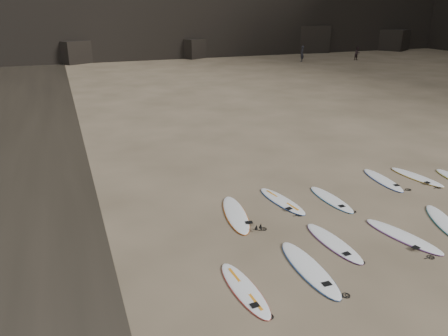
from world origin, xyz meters
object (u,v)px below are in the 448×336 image
object	(u,v)px
surfboard_2	(333,242)
surfboard_6	(282,201)
surfboard_0	(244,289)
surfboard_8	(383,180)
person_a	(302,54)
surfboard_3	(403,236)
surfboard_7	(331,199)
surfboard_1	(309,268)
person_b	(357,53)
surfboard_9	(417,177)
surfboard_5	(236,214)
surfboard_4	(444,222)

from	to	relation	value
surfboard_2	surfboard_6	bearing A→B (deg)	87.95
surfboard_0	surfboard_6	distance (m)	5.22
surfboard_8	person_a	bearing A→B (deg)	70.22
surfboard_3	surfboard_7	size ratio (longest dim) A/B	1.08
surfboard_3	surfboard_1	bearing A→B (deg)	174.25
surfboard_2	person_b	bearing A→B (deg)	49.24
surfboard_7	person_a	distance (m)	38.77
surfboard_2	person_b	xyz separation A→B (m)	(26.99, 35.48, 0.74)
surfboard_6	surfboard_9	world-z (taller)	surfboard_6
surfboard_2	surfboard_5	bearing A→B (deg)	123.00
surfboard_1	surfboard_3	distance (m)	3.50
surfboard_2	surfboard_7	xyz separation A→B (m)	(1.61, 2.55, -0.00)
surfboard_8	person_b	size ratio (longest dim) A/B	1.56
surfboard_1	surfboard_4	bearing A→B (deg)	9.27
surfboard_0	person_a	size ratio (longest dim) A/B	1.34
person_b	person_a	bearing A→B (deg)	160.90
person_a	surfboard_0	bearing A→B (deg)	2.14
surfboard_7	surfboard_9	world-z (taller)	same
surfboard_1	surfboard_7	size ratio (longest dim) A/B	1.17
person_b	surfboard_3	bearing A→B (deg)	-134.44
surfboard_0	surfboard_2	size ratio (longest dim) A/B	0.97
surfboard_6	surfboard_9	distance (m)	6.03
surfboard_1	surfboard_9	world-z (taller)	surfboard_1
surfboard_1	surfboard_2	world-z (taller)	surfboard_1
surfboard_8	person_b	distance (m)	39.22
surfboard_3	surfboard_8	size ratio (longest dim) A/B	1.05
surfboard_3	surfboard_6	world-z (taller)	surfboard_3
surfboard_5	surfboard_0	bearing A→B (deg)	-98.45
person_b	surfboard_5	bearing A→B (deg)	-141.13
surfboard_7	surfboard_9	xyz separation A→B (m)	(4.34, 0.59, 0.00)
surfboard_9	surfboard_7	bearing A→B (deg)	178.33
surfboard_7	surfboard_2	bearing A→B (deg)	-124.32
surfboard_8	surfboard_9	size ratio (longest dim) A/B	1.02
surfboard_1	surfboard_6	bearing A→B (deg)	73.33
person_a	surfboard_6	bearing A→B (deg)	2.90
surfboard_9	person_a	distance (m)	36.35
surfboard_7	surfboard_9	bearing A→B (deg)	5.65
surfboard_0	surfboard_8	xyz separation A→B (m)	(7.74, 4.47, 0.00)
surfboard_9	surfboard_5	bearing A→B (deg)	174.15
surfboard_0	surfboard_1	bearing A→B (deg)	3.23
surfboard_4	surfboard_7	bearing A→B (deg)	154.65
surfboard_8	surfboard_5	bearing A→B (deg)	-168.37
surfboard_0	surfboard_4	xyz separation A→B (m)	(7.22, 0.97, 0.00)
surfboard_8	surfboard_9	world-z (taller)	surfboard_8
surfboard_3	surfboard_8	xyz separation A→B (m)	(2.36, 3.76, -0.00)
surfboard_6	person_a	xyz separation A→B (m)	(20.16, 33.59, 0.85)
surfboard_1	surfboard_5	bearing A→B (deg)	101.09
surfboard_6	surfboard_4	bearing A→B (deg)	-46.26
surfboard_5	surfboard_2	bearing A→B (deg)	-43.04
surfboard_6	person_b	size ratio (longest dim) A/B	1.58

